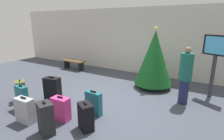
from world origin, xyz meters
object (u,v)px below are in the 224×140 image
at_px(waiting_bench, 74,63).
at_px(suitcase_3, 94,103).
at_px(flight_info_kiosk, 216,55).
at_px(traveller_0, 185,75).
at_px(suitcase_2, 21,91).
at_px(suitcase_1, 25,110).
at_px(suitcase_0, 53,90).
at_px(suitcase_4, 46,119).
at_px(suitcase_6, 22,98).
at_px(suitcase_7, 61,109).
at_px(holiday_tree, 154,58).
at_px(suitcase_8, 86,117).

bearing_deg(waiting_bench, suitcase_3, -40.91).
relative_size(flight_info_kiosk, traveller_0, 1.17).
distance_m(suitcase_2, suitcase_3, 2.45).
bearing_deg(traveller_0, suitcase_1, -134.98).
relative_size(waiting_bench, traveller_0, 0.76).
relative_size(suitcase_0, suitcase_4, 1.07).
height_order(suitcase_1, suitcase_4, suitcase_4).
height_order(waiting_bench, suitcase_1, suitcase_1).
bearing_deg(suitcase_3, suitcase_2, -169.01).
relative_size(suitcase_6, suitcase_7, 1.15).
xyz_separation_m(traveller_0, suitcase_3, (-1.87, -1.91, -0.58)).
relative_size(holiday_tree, suitcase_1, 3.38).
xyz_separation_m(waiting_bench, suitcase_2, (1.26, -3.65, -0.03)).
bearing_deg(suitcase_3, suitcase_4, -107.60).
xyz_separation_m(waiting_bench, suitcase_3, (3.67, -3.18, -0.04)).
relative_size(holiday_tree, suitcase_6, 3.10).
height_order(flight_info_kiosk, suitcase_1, flight_info_kiosk).
xyz_separation_m(suitcase_2, suitcase_7, (1.88, -0.15, -0.03)).
relative_size(waiting_bench, suitcase_6, 1.80).
xyz_separation_m(waiting_bench, traveller_0, (5.54, -1.27, 0.54)).
xyz_separation_m(suitcase_3, suitcase_4, (-0.38, -1.19, 0.04)).
distance_m(suitcase_1, suitcase_8, 1.53).
distance_m(traveller_0, suitcase_8, 3.06).
xyz_separation_m(holiday_tree, suitcase_2, (-3.07, -3.20, -0.81)).
bearing_deg(waiting_bench, suitcase_0, -55.97).
bearing_deg(suitcase_8, suitcase_1, -159.83).
relative_size(flight_info_kiosk, suitcase_8, 3.02).
distance_m(suitcase_0, suitcase_6, 0.84).
distance_m(holiday_tree, waiting_bench, 4.43).
xyz_separation_m(flight_info_kiosk, suitcase_2, (-4.94, -3.37, -1.06)).
distance_m(suitcase_0, suitcase_8, 1.85).
xyz_separation_m(waiting_bench, suitcase_1, (2.48, -4.33, -0.04)).
relative_size(suitcase_0, suitcase_2, 1.20).
relative_size(suitcase_2, suitcase_7, 1.08).
xyz_separation_m(traveller_0, suitcase_1, (-3.06, -3.06, -0.58)).
relative_size(suitcase_3, suitcase_8, 1.02).
bearing_deg(flight_info_kiosk, waiting_bench, 177.40).
bearing_deg(suitcase_4, flight_info_kiosk, 54.60).
height_order(suitcase_0, suitcase_2, suitcase_0).
relative_size(suitcase_1, suitcase_3, 0.98).
xyz_separation_m(traveller_0, suitcase_7, (-2.40, -2.54, -0.60)).
bearing_deg(suitcase_7, suitcase_4, -74.85).
height_order(suitcase_7, suitcase_8, suitcase_8).
xyz_separation_m(holiday_tree, suitcase_4, (-1.04, -3.92, -0.77)).
xyz_separation_m(suitcase_3, suitcase_8, (0.25, -0.62, -0.01)).
relative_size(suitcase_4, suitcase_8, 1.15).
distance_m(waiting_bench, suitcase_7, 4.93).
distance_m(flight_info_kiosk, suitcase_3, 3.99).
bearing_deg(suitcase_1, suitcase_3, 43.93).
distance_m(traveller_0, suitcase_4, 3.87).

